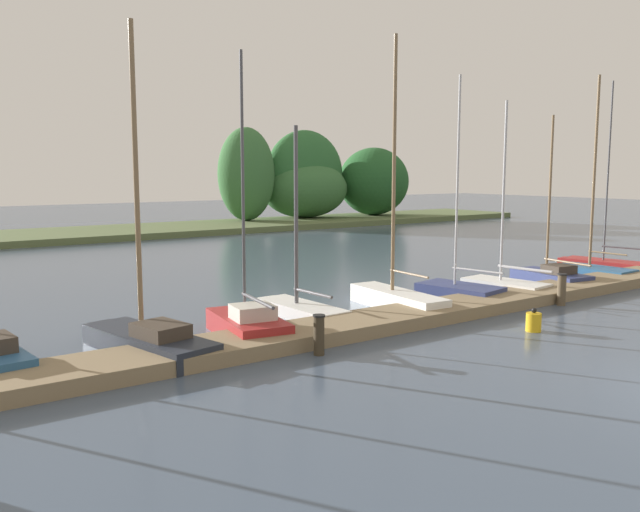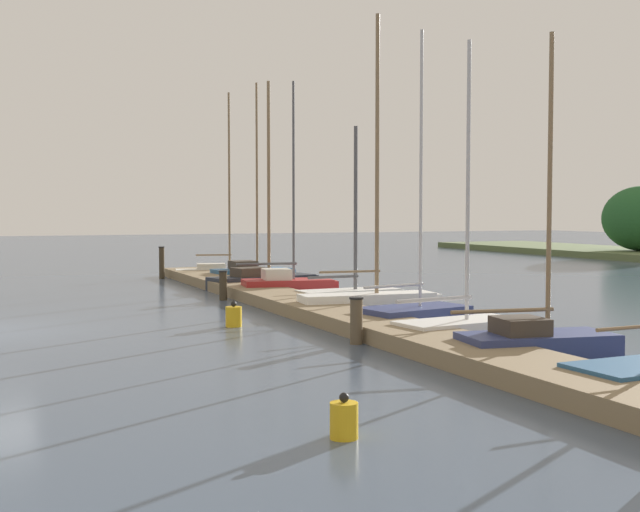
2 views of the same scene
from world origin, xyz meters
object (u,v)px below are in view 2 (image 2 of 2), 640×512
Objects in this scene: sailboat_6 at (418,313)px; sailboat_7 at (464,325)px; sailboat_2 at (265,278)px; sailboat_4 at (353,291)px; mooring_piling_0 at (162,262)px; channel_buoy_1 at (344,420)px; sailboat_3 at (290,284)px; mooring_piling_2 at (356,320)px; sailboat_0 at (225,269)px; sailboat_5 at (373,297)px; sailboat_1 at (254,271)px; mooring_piling_1 at (223,285)px; sailboat_8 at (541,340)px; channel_buoy_0 at (234,316)px.

sailboat_6 is 1.10× the size of sailboat_7.
sailboat_4 is (5.03, 1.18, -0.09)m from sailboat_2.
mooring_piling_0 is 25.33m from channel_buoy_1.
sailboat_3 is 7.12× the size of mooring_piling_2.
sailboat_7 reaches higher than mooring_piling_0.
sailboat_0 is 1.04× the size of sailboat_2.
mooring_piling_2 is at bearing -115.80° from sailboat_5.
sailboat_1 is 8.46× the size of mooring_piling_1.
sailboat_0 reaches higher than sailboat_2.
sailboat_7 is at bearing -79.39° from sailboat_3.
sailboat_4 is 10.55m from sailboat_8.
mooring_piling_2 is 3.93m from channel_buoy_0.
sailboat_6 is (14.01, -0.41, -0.08)m from sailboat_1.
channel_buoy_0 is (6.41, -3.89, -0.13)m from sailboat_3.
channel_buoy_0 is at bearing -111.93° from sailboat_3.
sailboat_2 reaches higher than mooring_piling_0.
sailboat_3 is 10.23m from mooring_piling_2.
sailboat_7 is (18.53, 0.01, -0.04)m from sailboat_0.
sailboat_7 is at bearing -77.24° from sailboat_0.
sailboat_0 is at bearing 164.39° from channel_buoy_0.
sailboat_6 is 5.36× the size of mooring_piling_0.
sailboat_7 is (16.20, -0.50, -0.09)m from sailboat_1.
sailboat_6 is (16.33, 0.10, -0.03)m from sailboat_0.
sailboat_0 reaches higher than sailboat_8.
sailboat_7 reaches higher than sailboat_8.
sailboat_1 is 18.87m from sailboat_8.
sailboat_5 reaches higher than sailboat_2.
sailboat_8 is at bearing -101.51° from sailboat_6.
sailboat_3 is 1.09× the size of sailboat_7.
sailboat_4 is 15.64m from channel_buoy_1.
mooring_piling_2 is 1.59× the size of channel_buoy_0.
sailboat_5 is at bearing -107.03° from sailboat_4.
sailboat_3 is 12.89m from sailboat_8.
channel_buoy_0 is (4.02, -5.10, -0.06)m from sailboat_4.
sailboat_4 is 11.63m from mooring_piling_0.
sailboat_2 is 7.98× the size of mooring_piling_1.
mooring_piling_1 is at bearing -139.59° from sailboat_2.
mooring_piling_0 is at bearing 106.20° from sailboat_5.
sailboat_3 is 7.50m from channel_buoy_0.
sailboat_6 is 8.02m from mooring_piling_1.
sailboat_4 is 9.48× the size of channel_buoy_1.
sailboat_6 is at bearing 145.28° from channel_buoy_1.
sailboat_4 is (10.68, 1.00, -0.03)m from sailboat_0.
sailboat_8 is at bearing 12.23° from mooring_piling_1.
mooring_piling_0 reaches higher than channel_buoy_1.
sailboat_0 is 2.38m from sailboat_1.
sailboat_0 is at bearing 93.05° from sailboat_4.
sailboat_5 reaches higher than sailboat_7.
mooring_piling_1 is at bearing -121.35° from sailboat_1.
mooring_piling_2 is (1.94, -2.59, 0.19)m from sailboat_6.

